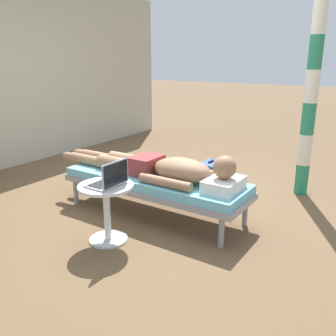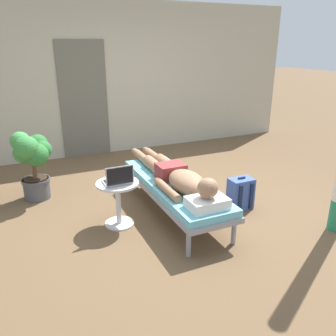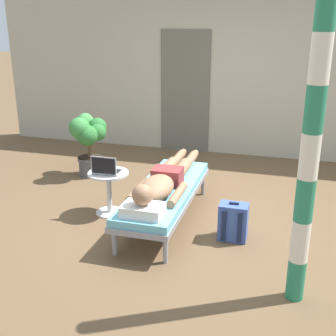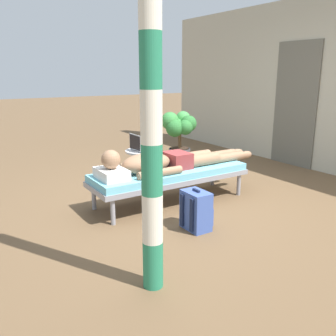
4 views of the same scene
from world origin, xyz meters
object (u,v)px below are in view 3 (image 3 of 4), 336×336
lounge_chair (165,193)px  potted_plant (88,138)px  side_table (109,186)px  laptop (106,169)px  backpack (233,222)px  person_reclining (163,182)px  porch_post (310,156)px

lounge_chair → potted_plant: potted_plant is taller
side_table → laptop: laptop is taller
side_table → laptop: size_ratio=1.69×
laptop → potted_plant: (-0.80, 1.19, -0.01)m
laptop → backpack: (1.52, -0.18, -0.39)m
side_table → person_reclining: bearing=-8.2°
side_table → potted_plant: size_ratio=0.58×
lounge_chair → porch_post: size_ratio=0.78×
potted_plant → porch_post: (2.97, -2.25, 0.69)m
lounge_chair → backpack: backpack is taller
lounge_chair → side_table: 0.70m
porch_post → potted_plant: bearing=142.8°
lounge_chair → porch_post: 2.06m
person_reclining → porch_post: bearing=-34.7°
laptop → potted_plant: 1.43m
side_table → porch_post: porch_post is taller
person_reclining → lounge_chair: bearing=90.0°
side_table → porch_post: (2.17, -1.12, 0.91)m
side_table → lounge_chair: bearing=-0.9°
backpack → potted_plant: potted_plant is taller
lounge_chair → potted_plant: 1.90m
person_reclining → laptop: bearing=176.0°
person_reclining → porch_post: (1.47, -1.02, 0.75)m
person_reclining → potted_plant: (-1.50, 1.23, 0.06)m
person_reclining → side_table: bearing=171.8°
lounge_chair → porch_post: bearing=-37.0°
side_table → laptop: bearing=-90.0°
person_reclining → porch_post: 1.94m
person_reclining → backpack: size_ratio=5.12×
laptop → person_reclining: bearing=-4.0°
laptop → potted_plant: size_ratio=0.34×
lounge_chair → person_reclining: size_ratio=0.91×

